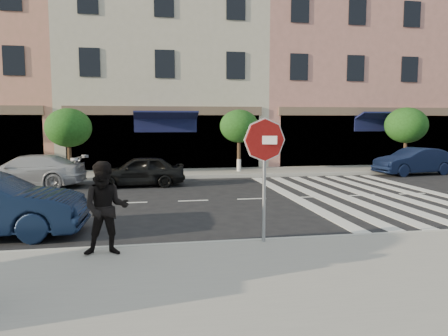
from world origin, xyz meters
TOP-DOWN VIEW (x-y plane):
  - ground at (0.00, 0.00)m, footprint 120.00×120.00m
  - sidewalk_near at (0.00, -3.75)m, footprint 60.00×4.50m
  - sidewalk_far at (0.00, 11.00)m, footprint 60.00×3.00m
  - building_centre at (-0.50, 17.00)m, footprint 11.00×9.00m
  - building_east_mid at (11.50, 17.00)m, footprint 13.00×9.00m
  - street_tree_wb at (-5.00, 10.80)m, footprint 2.10×2.10m
  - street_tree_c at (3.00, 10.80)m, footprint 1.90×1.90m
  - street_tree_ea at (12.00, 10.80)m, footprint 2.20×2.20m
  - stop_sign at (0.87, -1.67)m, footprint 0.88×0.26m
  - walker at (-2.25, -2.00)m, footprint 0.86×0.68m
  - car_far_left at (-6.17, 8.06)m, footprint 4.67×2.37m
  - car_far_mid at (-1.79, 7.60)m, footprint 3.65×1.52m
  - car_far_right at (11.43, 9.10)m, footprint 4.17×1.93m

SIDE VIEW (x-z plane):
  - ground at x=0.00m, z-range 0.00..0.00m
  - sidewalk_near at x=0.00m, z-range 0.00..0.15m
  - sidewalk_far at x=0.00m, z-range 0.00..0.15m
  - car_far_mid at x=-1.79m, z-range 0.00..1.24m
  - car_far_left at x=-6.17m, z-range 0.00..1.30m
  - car_far_right at x=11.43m, z-range 0.00..1.32m
  - walker at x=-2.25m, z-range 0.15..1.91m
  - stop_sign at x=0.87m, z-range 0.73..3.29m
  - street_tree_wb at x=-5.00m, z-range 0.78..3.84m
  - street_tree_c at x=3.00m, z-range 0.84..3.87m
  - street_tree_ea at x=12.00m, z-range 0.80..3.99m
  - building_centre at x=-0.50m, z-range 0.00..11.00m
  - building_east_mid at x=11.50m, z-range 0.00..13.00m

